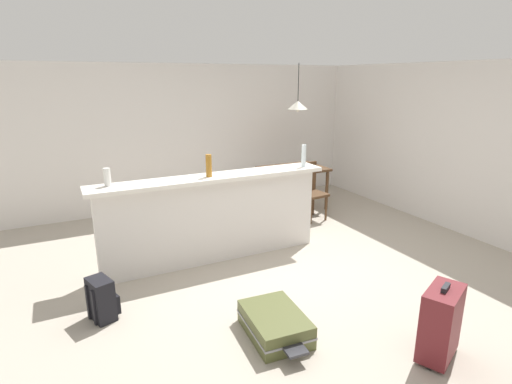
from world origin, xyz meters
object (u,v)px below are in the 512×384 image
bottle_amber (209,166)px  bottle_clear (304,156)px  dining_chair_near_partition (310,188)px  suitcase_upright_maroon (441,323)px  pendant_lamp (298,105)px  backpack_black (102,300)px  dining_table (293,173)px  suitcase_flat_olive (275,324)px  bottle_white (107,177)px

bottle_amber → bottle_clear: bottle_clear is taller
dining_chair_near_partition → suitcase_upright_maroon: 3.57m
pendant_lamp → backpack_black: pendant_lamp is taller
dining_table → suitcase_upright_maroon: size_ratio=1.64×
suitcase_upright_maroon → suitcase_flat_olive: bearing=140.5°
bottle_white → bottle_clear: (2.48, -0.12, 0.05)m
bottle_amber → bottle_clear: (1.33, -0.03, 0.01)m
bottle_clear → suitcase_flat_olive: size_ratio=0.35×
bottle_amber → suitcase_upright_maroon: bottle_amber is taller
bottle_clear → suitcase_flat_olive: 2.45m
suitcase_upright_maroon → dining_table: bearing=75.5°
bottle_clear → pendant_lamp: size_ratio=0.37×
suitcase_upright_maroon → pendant_lamp: bearing=74.6°
suitcase_flat_olive → backpack_black: size_ratio=2.02×
dining_table → bottle_amber: bearing=-145.7°
bottle_amber → dining_chair_near_partition: bottle_amber is taller
bottle_amber → suitcase_flat_olive: bearing=-91.0°
bottle_amber → suitcase_upright_maroon: (1.04, -2.59, -0.92)m
suitcase_flat_olive → backpack_black: bearing=144.5°
bottle_clear → dining_table: bearing=62.8°
dining_table → dining_chair_near_partition: (-0.04, -0.58, -0.13)m
pendant_lamp → backpack_black: bearing=-148.4°
bottle_clear → dining_table: 1.74m
dining_chair_near_partition → suitcase_flat_olive: dining_chair_near_partition is taller
bottle_amber → dining_table: bottle_amber is taller
bottle_clear → dining_chair_near_partition: size_ratio=0.32×
backpack_black → pendant_lamp: bearing=31.6°
bottle_amber → bottle_clear: 1.33m
bottle_amber → suitcase_upright_maroon: bearing=-68.2°
suitcase_flat_olive → suitcase_upright_maroon: 1.40m
bottle_white → dining_table: bottle_white is taller
bottle_white → suitcase_upright_maroon: 3.57m
dining_chair_near_partition → pendant_lamp: (0.11, 0.61, 1.30)m
suitcase_flat_olive → dining_chair_near_partition: bearing=51.0°
suitcase_upright_maroon → backpack_black: bearing=142.7°
suitcase_flat_olive → bottle_amber: bearing=89.0°
pendant_lamp → suitcase_upright_maroon: pendant_lamp is taller
suitcase_flat_olive → suitcase_upright_maroon: suitcase_upright_maroon is taller
bottle_white → backpack_black: (-0.25, -0.83, -1.01)m
bottle_amber → suitcase_upright_maroon: size_ratio=0.41×
bottle_amber → pendant_lamp: (2.15, 1.44, 0.57)m
dining_table → pendant_lamp: (0.07, 0.03, 1.17)m
bottle_white → suitcase_flat_olive: bearing=-58.1°
pendant_lamp → suitcase_flat_olive: (-2.18, -3.16, -1.71)m
pendant_lamp → suitcase_flat_olive: size_ratio=0.94×
bottle_white → dining_chair_near_partition: size_ratio=0.22×
suitcase_upright_maroon → dining_chair_near_partition: bearing=73.7°
bottle_clear → pendant_lamp: bearing=61.0°
dining_chair_near_partition → backpack_black: size_ratio=2.21×
pendant_lamp → suitcase_upright_maroon: 4.44m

